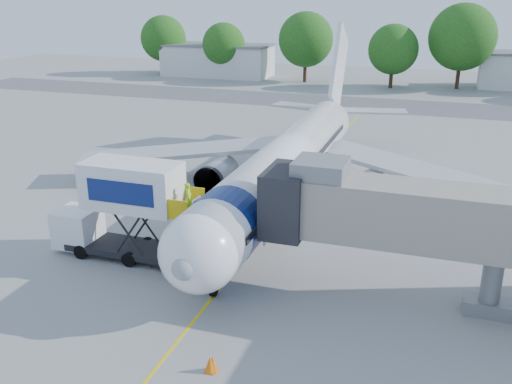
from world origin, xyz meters
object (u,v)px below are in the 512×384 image
(catering_hiloader, at_px, (123,210))
(jet_bridge, at_px, (394,214))
(ground_tug, at_px, (132,369))
(aircraft, at_px, (289,162))

(catering_hiloader, bearing_deg, jet_bridge, 0.01)
(jet_bridge, distance_m, ground_tug, 13.19)
(catering_hiloader, height_order, ground_tug, catering_hiloader)
(aircraft, relative_size, catering_hiloader, 4.44)
(aircraft, height_order, jet_bridge, aircraft)
(jet_bridge, bearing_deg, catering_hiloader, -179.99)
(aircraft, distance_m, jet_bridge, 13.77)
(aircraft, xyz_separation_m, catering_hiloader, (-6.27, -11.12, -0.19))
(jet_bridge, height_order, catering_hiloader, jet_bridge)
(jet_bridge, bearing_deg, ground_tug, -131.08)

